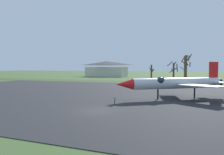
# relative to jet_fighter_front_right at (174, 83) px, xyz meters

# --- Properties ---
(ground_plane) EXTENTS (600.00, 600.00, 0.00)m
(ground_plane) POSITION_rel_jet_fighter_front_right_xyz_m (-6.73, -12.68, -2.41)
(ground_plane) COLOR #425B2D
(asphalt_apron) EXTENTS (105.28, 52.84, 0.05)m
(asphalt_apron) POSITION_rel_jet_fighter_front_right_xyz_m (-6.73, 3.17, -2.38)
(asphalt_apron) COLOR #28282B
(asphalt_apron) RESTS_ON ground
(grass_verge_strip) EXTENTS (165.28, 12.00, 0.06)m
(grass_verge_strip) POSITION_rel_jet_fighter_front_right_xyz_m (-6.73, 35.59, -2.38)
(grass_verge_strip) COLOR #3A4D26
(grass_verge_strip) RESTS_ON ground
(jet_fighter_front_right) EXTENTS (15.53, 13.35, 5.65)m
(jet_fighter_front_right) POSITION_rel_jet_fighter_front_right_xyz_m (0.00, 0.00, 0.00)
(jet_fighter_front_right) COLOR silver
(jet_fighter_front_right) RESTS_ON ground
(info_placard_front_right) EXTENTS (0.48, 0.22, 1.04)m
(info_placard_front_right) POSITION_rel_jet_fighter_front_right_xyz_m (-6.36, -8.38, -1.77)
(info_placard_front_right) COLOR black
(info_placard_front_right) RESTS_ON ground
(bare_tree_far_left) EXTENTS (1.86, 1.87, 5.82)m
(bare_tree_far_left) POSITION_rel_jet_fighter_front_right_xyz_m (-12.22, 43.68, 0.63)
(bare_tree_far_left) COLOR #42382D
(bare_tree_far_left) RESTS_ON ground
(bare_tree_left_of_center) EXTENTS (3.43, 3.31, 7.02)m
(bare_tree_left_of_center) POSITION_rel_jet_fighter_front_right_xyz_m (-4.49, 42.82, 1.34)
(bare_tree_left_of_center) COLOR #42382D
(bare_tree_left_of_center) RESTS_ON ground
(bare_tree_center) EXTENTS (2.61, 2.63, 9.08)m
(bare_tree_center) POSITION_rel_jet_fighter_front_right_xyz_m (-0.97, 43.17, 2.24)
(bare_tree_center) COLOR brown
(bare_tree_center) RESTS_ON ground
(bare_tree_right_of_center) EXTENTS (3.24, 2.89, 9.14)m
(bare_tree_right_of_center) POSITION_rel_jet_fighter_front_right_xyz_m (-0.20, 39.01, 2.59)
(bare_tree_right_of_center) COLOR brown
(bare_tree_right_of_center) RESTS_ON ground
(visitor_building) EXTENTS (23.16, 10.91, 8.42)m
(visitor_building) POSITION_rel_jet_fighter_front_right_xyz_m (-44.02, 77.32, 1.68)
(visitor_building) COLOR beige
(visitor_building) RESTS_ON ground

